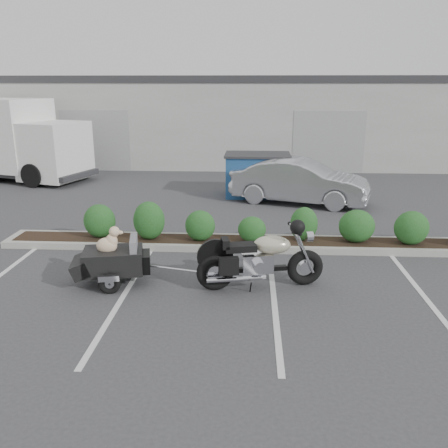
# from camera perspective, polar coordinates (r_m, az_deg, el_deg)

# --- Properties ---
(ground) EXTENTS (90.00, 90.00, 0.00)m
(ground) POSITION_cam_1_polar(r_m,az_deg,el_deg) (9.14, -1.75, -7.13)
(ground) COLOR #38383A
(ground) RESTS_ON ground
(planter_kerb) EXTENTS (12.00, 1.00, 0.15)m
(planter_kerb) POSITION_cam_1_polar(r_m,az_deg,el_deg) (11.13, 4.38, -2.34)
(planter_kerb) COLOR #9E9E93
(planter_kerb) RESTS_ON ground
(building) EXTENTS (26.00, 10.00, 4.00)m
(building) POSITION_cam_1_polar(r_m,az_deg,el_deg) (25.40, 1.63, 12.75)
(building) COLOR #9EA099
(building) RESTS_ON ground
(motorcycle) EXTENTS (2.39, 1.00, 1.38)m
(motorcycle) POSITION_cam_1_polar(r_m,az_deg,el_deg) (8.78, 4.46, -4.31)
(motorcycle) COLOR black
(motorcycle) RESTS_ON ground
(pet_trailer) EXTENTS (1.94, 1.11, 1.14)m
(pet_trailer) POSITION_cam_1_polar(r_m,az_deg,el_deg) (9.19, -13.28, -4.22)
(pet_trailer) COLOR black
(pet_trailer) RESTS_ON ground
(sedan) EXTENTS (4.52, 2.72, 1.41)m
(sedan) POSITION_cam_1_polar(r_m,az_deg,el_deg) (15.22, 9.08, 5.09)
(sedan) COLOR #B9BAC1
(sedan) RESTS_ON ground
(dumpster) EXTENTS (2.18, 1.50, 1.43)m
(dumpster) POSITION_cam_1_polar(r_m,az_deg,el_deg) (16.11, 4.02, 5.96)
(dumpster) COLOR navy
(dumpster) RESTS_ON ground
(delivery_truck) EXTENTS (7.14, 4.12, 3.11)m
(delivery_truck) POSITION_cam_1_polar(r_m,az_deg,el_deg) (20.86, -24.60, 9.08)
(delivery_truck) COLOR white
(delivery_truck) RESTS_ON ground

